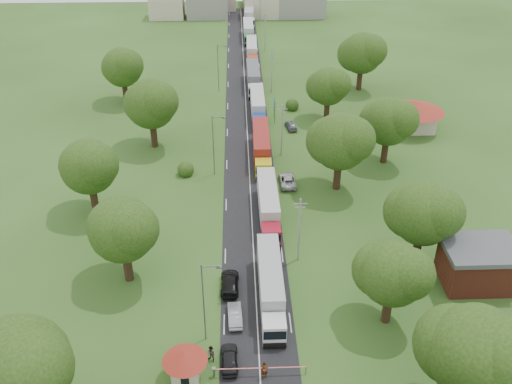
{
  "coord_description": "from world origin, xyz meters",
  "views": [
    {
      "loc": [
        -1.76,
        -63.17,
        44.56
      ],
      "look_at": [
        0.66,
        4.46,
        3.0
      ],
      "focal_mm": 40.0,
      "sensor_mm": 36.0,
      "label": 1
    }
  ],
  "objects_px": {
    "boom_barrier": "(246,369)",
    "truck_0": "(271,284)",
    "info_sign": "(275,105)",
    "pedestrian_near": "(264,371)",
    "car_lane_front": "(229,359)",
    "car_lane_mid": "(235,315)",
    "guard_booth": "(185,362)"
  },
  "relations": [
    {
      "from": "pedestrian_near",
      "to": "truck_0",
      "type": "bearing_deg",
      "value": 73.14
    },
    {
      "from": "boom_barrier",
      "to": "guard_booth",
      "type": "distance_m",
      "value": 5.98
    },
    {
      "from": "guard_booth",
      "to": "truck_0",
      "type": "xyz_separation_m",
      "value": [
        8.85,
        10.89,
        0.02
      ]
    },
    {
      "from": "guard_booth",
      "to": "car_lane_front",
      "type": "relative_size",
      "value": 1.03
    },
    {
      "from": "truck_0",
      "to": "pedestrian_near",
      "type": "height_order",
      "value": "truck_0"
    },
    {
      "from": "car_lane_front",
      "to": "pedestrian_near",
      "type": "relative_size",
      "value": 2.23
    },
    {
      "from": "car_lane_front",
      "to": "pedestrian_near",
      "type": "height_order",
      "value": "pedestrian_near"
    },
    {
      "from": "car_lane_front",
      "to": "pedestrian_near",
      "type": "xyz_separation_m",
      "value": [
        3.42,
        -1.81,
        0.23
      ]
    },
    {
      "from": "boom_barrier",
      "to": "truck_0",
      "type": "height_order",
      "value": "truck_0"
    },
    {
      "from": "truck_0",
      "to": "car_lane_front",
      "type": "xyz_separation_m",
      "value": [
        -4.65,
        -9.39,
        -1.45
      ]
    },
    {
      "from": "boom_barrier",
      "to": "car_lane_front",
      "type": "distance_m",
      "value": 2.23
    },
    {
      "from": "boom_barrier",
      "to": "pedestrian_near",
      "type": "relative_size",
      "value": 4.8
    },
    {
      "from": "boom_barrier",
      "to": "guard_booth",
      "type": "bearing_deg",
      "value": -179.99
    },
    {
      "from": "car_lane_mid",
      "to": "guard_booth",
      "type": "bearing_deg",
      "value": 55.46
    },
    {
      "from": "car_lane_front",
      "to": "boom_barrier",
      "type": "bearing_deg",
      "value": 135.84
    },
    {
      "from": "car_lane_mid",
      "to": "boom_barrier",
      "type": "bearing_deg",
      "value": 95.1
    },
    {
      "from": "info_sign",
      "to": "car_lane_front",
      "type": "relative_size",
      "value": 0.96
    },
    {
      "from": "boom_barrier",
      "to": "truck_0",
      "type": "distance_m",
      "value": 11.37
    },
    {
      "from": "car_lane_mid",
      "to": "car_lane_front",
      "type": "bearing_deg",
      "value": 81.93
    },
    {
      "from": "info_sign",
      "to": "car_lane_mid",
      "type": "xyz_separation_m",
      "value": [
        -7.63,
        -52.29,
        -2.3
      ]
    },
    {
      "from": "car_lane_front",
      "to": "pedestrian_near",
      "type": "bearing_deg",
      "value": 150.28
    },
    {
      "from": "guard_booth",
      "to": "truck_0",
      "type": "height_order",
      "value": "truck_0"
    },
    {
      "from": "boom_barrier",
      "to": "pedestrian_near",
      "type": "height_order",
      "value": "pedestrian_near"
    },
    {
      "from": "info_sign",
      "to": "car_lane_front",
      "type": "xyz_separation_m",
      "value": [
        -8.2,
        -58.5,
        -2.27
      ]
    },
    {
      "from": "pedestrian_near",
      "to": "boom_barrier",
      "type": "bearing_deg",
      "value": 159.41
    },
    {
      "from": "boom_barrier",
      "to": "info_sign",
      "type": "height_order",
      "value": "info_sign"
    },
    {
      "from": "boom_barrier",
      "to": "car_lane_front",
      "type": "bearing_deg",
      "value": 137.6
    },
    {
      "from": "guard_booth",
      "to": "car_lane_front",
      "type": "distance_m",
      "value": 4.68
    },
    {
      "from": "guard_booth",
      "to": "pedestrian_near",
      "type": "relative_size",
      "value": 2.29
    },
    {
      "from": "info_sign",
      "to": "pedestrian_near",
      "type": "relative_size",
      "value": 2.13
    },
    {
      "from": "info_sign",
      "to": "truck_0",
      "type": "distance_m",
      "value": 49.24
    },
    {
      "from": "guard_booth",
      "to": "car_lane_mid",
      "type": "xyz_separation_m",
      "value": [
        4.77,
        7.71,
        -1.46
      ]
    }
  ]
}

